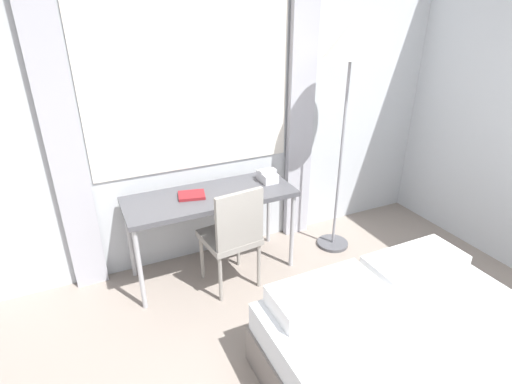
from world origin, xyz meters
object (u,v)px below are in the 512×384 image
(desk_chair, at_px, (233,233))
(standing_lamp, at_px, (351,53))
(book, at_px, (192,195))
(desk, at_px, (211,201))
(telephone, at_px, (267,176))

(desk_chair, height_order, standing_lamp, standing_lamp)
(book, bearing_deg, desk_chair, -53.38)
(desk_chair, relative_size, book, 3.82)
(desk, relative_size, desk_chair, 1.51)
(standing_lamp, distance_m, telephone, 1.17)
(telephone, xyz_separation_m, book, (-0.67, -0.02, -0.03))
(desk_chair, relative_size, telephone, 4.79)
(desk_chair, bearing_deg, desk, 99.61)
(desk_chair, distance_m, telephone, 0.61)
(desk_chair, xyz_separation_m, book, (-0.22, 0.30, 0.24))
(desk, height_order, standing_lamp, standing_lamp)
(desk_chair, xyz_separation_m, standing_lamp, (1.08, 0.17, 1.24))
(standing_lamp, bearing_deg, desk_chair, -170.97)
(telephone, height_order, book, telephone)
(desk_chair, bearing_deg, telephone, 29.20)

